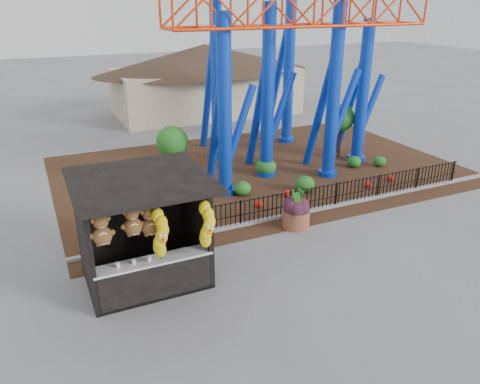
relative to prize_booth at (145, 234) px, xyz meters
name	(u,v)px	position (x,y,z in m)	size (l,w,h in m)	color
ground	(259,274)	(3.01, -0.89, -1.54)	(120.00, 120.00, 0.00)	slate
mulch_bed	(258,170)	(7.01, 7.11, -1.53)	(18.00, 12.00, 0.02)	#331E11
curb	(318,209)	(7.01, 2.11, -1.48)	(18.00, 0.18, 0.12)	gray
prize_booth	(145,234)	(0.00, 0.00, 0.00)	(3.50, 3.40, 3.12)	black
picket_fence	(339,194)	(7.91, 2.11, -1.04)	(12.20, 0.06, 1.00)	black
roller_coaster	(281,22)	(8.12, 7.34, 4.90)	(11.00, 6.37, 10.82)	#0C39CC
terracotta_planter	(296,218)	(5.55, 1.32, -1.22)	(0.96, 0.96, 0.63)	brown
planter_foliage	(297,202)	(5.55, 1.32, -0.59)	(0.70, 0.70, 0.64)	#351523
potted_plant	(295,217)	(5.44, 1.21, -1.12)	(0.76, 0.66, 0.84)	#2A5F1C
landscaping	(296,173)	(7.89, 5.18, -1.21)	(8.04, 3.79, 0.75)	#205F1C
pavilion	(205,68)	(9.01, 19.11, 1.53)	(15.00, 15.00, 4.80)	#BFAD8C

